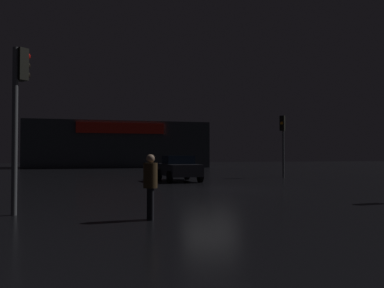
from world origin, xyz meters
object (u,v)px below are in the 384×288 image
object	(u,v)px
store_building	(117,145)
pedestrian	(150,182)
traffic_signal_main	(283,133)
car_near	(179,168)
traffic_signal_cross_left	(19,97)

from	to	relation	value
store_building	pedestrian	world-z (taller)	store_building
traffic_signal_main	car_near	bearing A→B (deg)	-168.16
car_near	pedestrian	bearing A→B (deg)	-106.27
store_building	traffic_signal_main	xyz separation A→B (m)	(8.92, -25.79, 0.29)
store_building	pedestrian	bearing A→B (deg)	-93.70
traffic_signal_cross_left	pedestrian	xyz separation A→B (m)	(3.20, -1.71, -2.17)
traffic_signal_main	pedestrian	xyz separation A→B (m)	(-11.55, -15.00, -2.10)
car_near	pedestrian	xyz separation A→B (m)	(-3.91, -13.40, 0.15)
pedestrian	traffic_signal_cross_left	bearing A→B (deg)	151.88
traffic_signal_cross_left	car_near	xyz separation A→B (m)	(7.11, 11.69, -2.32)
pedestrian	traffic_signal_main	bearing A→B (deg)	52.39
traffic_signal_main	pedestrian	world-z (taller)	traffic_signal_main
traffic_signal_cross_left	pedestrian	world-z (taller)	traffic_signal_cross_left
traffic_signal_cross_left	traffic_signal_main	bearing A→B (deg)	42.01
traffic_signal_cross_left	pedestrian	size ratio (longest dim) A/B	2.77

